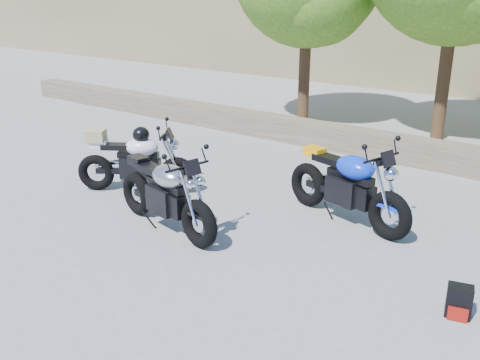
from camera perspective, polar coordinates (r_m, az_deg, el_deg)
name	(u,v)px	position (r m, az deg, el deg)	size (l,w,h in m)	color
ground	(181,252)	(7.04, -6.30, -7.62)	(90.00, 90.00, 0.00)	gray
stone_wall	(365,143)	(11.29, 13.17, 3.91)	(22.00, 0.55, 0.50)	brown
silver_bike	(166,195)	(7.48, -7.91, -1.58)	(2.15, 0.71, 1.08)	black
white_bike	(135,160)	(9.02, -11.12, 2.10)	(1.79, 1.20, 1.12)	black
blue_bike	(348,186)	(7.83, 11.40, -0.65)	(2.21, 0.86, 1.12)	black
backpack	(459,302)	(6.09, 22.32, -11.94)	(0.29, 0.27, 0.34)	black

